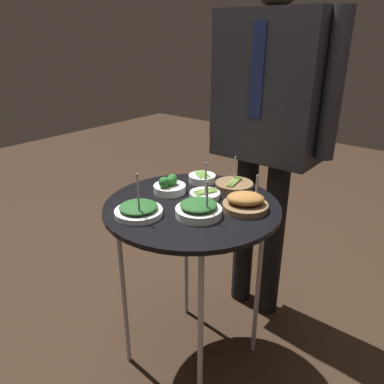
{
  "coord_description": "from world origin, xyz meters",
  "views": [
    {
      "loc": [
        0.81,
        -1.0,
        1.35
      ],
      "look_at": [
        0.0,
        0.0,
        0.81
      ],
      "focal_mm": 35.0,
      "sensor_mm": 36.0,
      "label": 1
    }
  ],
  "objects_px": {
    "waiter_figure": "(268,106)",
    "bowl_asparagus_front_center": "(205,194)",
    "bowl_asparagus_front_left": "(234,185)",
    "bowl_spinach_mid_left": "(139,210)",
    "bowl_asparagus_center": "(202,178)",
    "serving_cart": "(192,218)",
    "bowl_roast_near_rim": "(245,203)",
    "bowl_broccoli_far_rim": "(169,186)",
    "bowl_spinach_back_left": "(199,209)"
  },
  "relations": [
    {
      "from": "waiter_figure",
      "to": "bowl_asparagus_front_center",
      "type": "bearing_deg",
      "value": -93.87
    },
    {
      "from": "waiter_figure",
      "to": "bowl_asparagus_front_left",
      "type": "bearing_deg",
      "value": -88.12
    },
    {
      "from": "bowl_spinach_mid_left",
      "to": "bowl_asparagus_center",
      "type": "height_order",
      "value": "bowl_spinach_mid_left"
    },
    {
      "from": "serving_cart",
      "to": "bowl_asparagus_center",
      "type": "height_order",
      "value": "bowl_asparagus_center"
    },
    {
      "from": "bowl_spinach_mid_left",
      "to": "bowl_asparagus_center",
      "type": "bearing_deg",
      "value": 93.58
    },
    {
      "from": "bowl_roast_near_rim",
      "to": "waiter_figure",
      "type": "relative_size",
      "value": 0.1
    },
    {
      "from": "bowl_asparagus_center",
      "to": "waiter_figure",
      "type": "bearing_deg",
      "value": 62.88
    },
    {
      "from": "bowl_roast_near_rim",
      "to": "bowl_asparagus_front_left",
      "type": "xyz_separation_m",
      "value": [
        -0.14,
        0.14,
        -0.01
      ]
    },
    {
      "from": "bowl_asparagus_front_left",
      "to": "bowl_asparagus_front_center",
      "type": "xyz_separation_m",
      "value": [
        -0.04,
        -0.15,
        -0.0
      ]
    },
    {
      "from": "waiter_figure",
      "to": "bowl_spinach_mid_left",
      "type": "bearing_deg",
      "value": -99.91
    },
    {
      "from": "bowl_broccoli_far_rim",
      "to": "waiter_figure",
      "type": "xyz_separation_m",
      "value": [
        0.17,
        0.46,
        0.28
      ]
    },
    {
      "from": "bowl_asparagus_center",
      "to": "waiter_figure",
      "type": "xyz_separation_m",
      "value": [
        0.14,
        0.28,
        0.29
      ]
    },
    {
      "from": "bowl_spinach_mid_left",
      "to": "bowl_roast_near_rim",
      "type": "xyz_separation_m",
      "value": [
        0.27,
        0.28,
        0.01
      ]
    },
    {
      "from": "bowl_spinach_mid_left",
      "to": "waiter_figure",
      "type": "relative_size",
      "value": 0.1
    },
    {
      "from": "bowl_spinach_back_left",
      "to": "bowl_broccoli_far_rim",
      "type": "bearing_deg",
      "value": 157.85
    },
    {
      "from": "serving_cart",
      "to": "bowl_spinach_mid_left",
      "type": "bearing_deg",
      "value": -114.93
    },
    {
      "from": "bowl_asparagus_front_center",
      "to": "bowl_asparagus_front_left",
      "type": "bearing_deg",
      "value": 76.23
    },
    {
      "from": "bowl_asparagus_front_left",
      "to": "bowl_asparagus_front_center",
      "type": "distance_m",
      "value": 0.15
    },
    {
      "from": "bowl_asparagus_front_center",
      "to": "bowl_spinach_back_left",
      "type": "bearing_deg",
      "value": -61.39
    },
    {
      "from": "bowl_asparagus_front_center",
      "to": "waiter_figure",
      "type": "bearing_deg",
      "value": 86.13
    },
    {
      "from": "bowl_spinach_back_left",
      "to": "bowl_asparagus_front_center",
      "type": "height_order",
      "value": "bowl_asparagus_front_center"
    },
    {
      "from": "bowl_spinach_back_left",
      "to": "bowl_broccoli_far_rim",
      "type": "height_order",
      "value": "bowl_spinach_back_left"
    },
    {
      "from": "bowl_spinach_back_left",
      "to": "bowl_spinach_mid_left",
      "type": "relative_size",
      "value": 0.95
    },
    {
      "from": "serving_cart",
      "to": "waiter_figure",
      "type": "relative_size",
      "value": 0.45
    },
    {
      "from": "bowl_spinach_mid_left",
      "to": "bowl_asparagus_front_center",
      "type": "relative_size",
      "value": 1.12
    },
    {
      "from": "serving_cart",
      "to": "bowl_broccoli_far_rim",
      "type": "relative_size",
      "value": 5.81
    },
    {
      "from": "serving_cart",
      "to": "bowl_spinach_back_left",
      "type": "xyz_separation_m",
      "value": [
        0.08,
        -0.06,
        0.08
      ]
    },
    {
      "from": "bowl_broccoli_far_rim",
      "to": "bowl_asparagus_front_left",
      "type": "relative_size",
      "value": 0.83
    },
    {
      "from": "bowl_spinach_back_left",
      "to": "waiter_figure",
      "type": "height_order",
      "value": "waiter_figure"
    },
    {
      "from": "bowl_spinach_back_left",
      "to": "bowl_spinach_mid_left",
      "type": "distance_m",
      "value": 0.21
    },
    {
      "from": "bowl_broccoli_far_rim",
      "to": "bowl_asparagus_front_left",
      "type": "height_order",
      "value": "bowl_asparagus_front_left"
    },
    {
      "from": "bowl_asparagus_center",
      "to": "bowl_roast_near_rim",
      "type": "bearing_deg",
      "value": -22.74
    },
    {
      "from": "bowl_asparagus_front_left",
      "to": "bowl_asparagus_front_center",
      "type": "bearing_deg",
      "value": -103.77
    },
    {
      "from": "bowl_spinach_back_left",
      "to": "bowl_asparagus_center",
      "type": "xyz_separation_m",
      "value": [
        -0.19,
        0.27,
        -0.01
      ]
    },
    {
      "from": "serving_cart",
      "to": "bowl_roast_near_rim",
      "type": "xyz_separation_m",
      "value": [
        0.18,
        0.09,
        0.09
      ]
    },
    {
      "from": "bowl_asparagus_center",
      "to": "bowl_spinach_mid_left",
      "type": "bearing_deg",
      "value": -86.42
    },
    {
      "from": "serving_cart",
      "to": "bowl_asparagus_front_left",
      "type": "relative_size",
      "value": 4.83
    },
    {
      "from": "bowl_spinach_back_left",
      "to": "bowl_roast_near_rim",
      "type": "xyz_separation_m",
      "value": [
        0.1,
        0.15,
        0.0
      ]
    },
    {
      "from": "bowl_spinach_mid_left",
      "to": "bowl_roast_near_rim",
      "type": "bearing_deg",
      "value": 45.92
    },
    {
      "from": "bowl_spinach_back_left",
      "to": "bowl_asparagus_front_left",
      "type": "height_order",
      "value": "bowl_spinach_back_left"
    },
    {
      "from": "bowl_spinach_back_left",
      "to": "bowl_spinach_mid_left",
      "type": "xyz_separation_m",
      "value": [
        -0.17,
        -0.13,
        -0.0
      ]
    },
    {
      "from": "serving_cart",
      "to": "bowl_spinach_mid_left",
      "type": "height_order",
      "value": "bowl_spinach_mid_left"
    },
    {
      "from": "bowl_asparagus_front_left",
      "to": "bowl_asparagus_center",
      "type": "xyz_separation_m",
      "value": [
        -0.15,
        -0.02,
        0.0
      ]
    },
    {
      "from": "bowl_spinach_back_left",
      "to": "waiter_figure",
      "type": "bearing_deg",
      "value": 94.99
    },
    {
      "from": "serving_cart",
      "to": "bowl_spinach_mid_left",
      "type": "relative_size",
      "value": 4.34
    },
    {
      "from": "bowl_roast_near_rim",
      "to": "serving_cart",
      "type": "bearing_deg",
      "value": -154.25
    },
    {
      "from": "bowl_broccoli_far_rim",
      "to": "bowl_spinach_mid_left",
      "type": "xyz_separation_m",
      "value": [
        0.05,
        -0.22,
        -0.01
      ]
    },
    {
      "from": "bowl_broccoli_far_rim",
      "to": "bowl_asparagus_front_center",
      "type": "xyz_separation_m",
      "value": [
        0.15,
        0.05,
        -0.01
      ]
    },
    {
      "from": "bowl_spinach_mid_left",
      "to": "bowl_asparagus_center",
      "type": "relative_size",
      "value": 1.48
    },
    {
      "from": "bowl_roast_near_rim",
      "to": "bowl_asparagus_front_left",
      "type": "bearing_deg",
      "value": 134.85
    }
  ]
}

